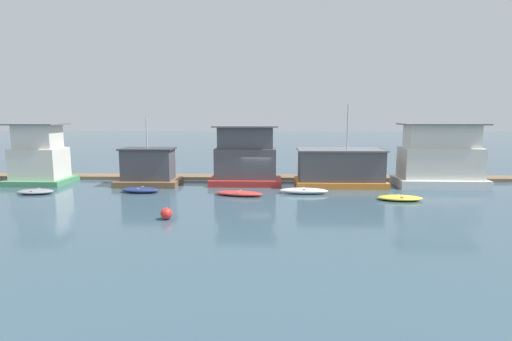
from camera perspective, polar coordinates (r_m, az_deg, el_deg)
ground_plane at (r=34.44m, az=0.06°, el=-2.07°), size 200.00×200.00×0.00m
dock_walkway at (r=37.50m, az=0.22°, el=-0.98°), size 51.00×2.08×0.30m
houseboat_green at (r=39.69m, az=-28.54°, el=1.59°), size 5.04×4.06×5.25m
houseboat_brown at (r=35.34m, az=-15.12°, el=0.29°), size 5.27×3.30×5.76m
houseboat_red at (r=34.39m, az=-1.50°, el=1.64°), size 6.15×3.21×5.07m
houseboat_orange at (r=34.56m, az=11.91°, el=0.35°), size 7.49×3.83×6.87m
houseboat_white at (r=36.94m, az=24.80°, el=1.49°), size 7.22×3.53×5.29m
dinghy_grey at (r=35.04m, az=-28.98°, el=-2.64°), size 2.77×1.59×0.36m
dinghy_navy at (r=32.45m, az=-16.19°, el=-2.67°), size 3.17×1.58×0.41m
dinghy_red at (r=29.98m, az=-2.42°, el=-3.27°), size 3.80×1.85×0.37m
dinghy_white at (r=30.94m, az=6.84°, el=-2.89°), size 3.76×1.27×0.45m
dinghy_yellow at (r=30.21m, az=19.88°, el=-3.69°), size 3.22×1.71×0.35m
buoy_red at (r=23.98m, az=-12.67°, el=-6.02°), size 0.70×0.70×0.70m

